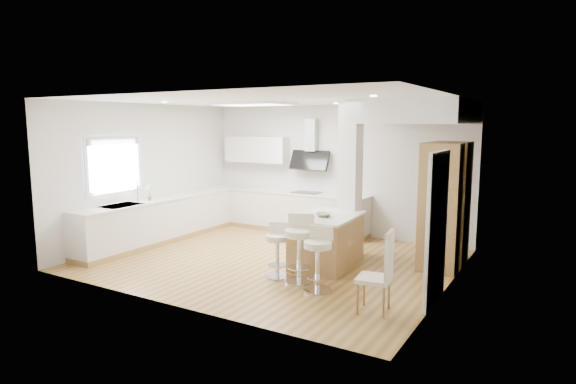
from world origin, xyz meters
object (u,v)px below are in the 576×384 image
Objects in this scene: bar_stool_c at (318,255)px; dining_chair at (382,269)px; bar_stool_b at (300,245)px; peninsula at (327,240)px; bar_stool_a at (278,247)px.

dining_chair reaches higher than bar_stool_c.
bar_stool_b is 0.48m from bar_stool_c.
peninsula is 2.15m from dining_chair.
peninsula is at bearing 127.12° from dining_chair.
dining_chair reaches higher than peninsula.
bar_stool_a is 1.98m from dining_chair.
bar_stool_b is (0.02, -0.98, 0.14)m from peninsula.
bar_stool_a is (-0.39, -0.96, 0.05)m from peninsula.
bar_stool_a is 0.87m from bar_stool_c.
bar_stool_b is (0.41, -0.02, 0.10)m from bar_stool_a.
peninsula is 1.04m from bar_stool_a.
bar_stool_b reaches higher than bar_stool_a.
peninsula reaches higher than bar_stool_c.
peninsula is at bearing 101.68° from bar_stool_c.
peninsula reaches higher than bar_stool_a.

